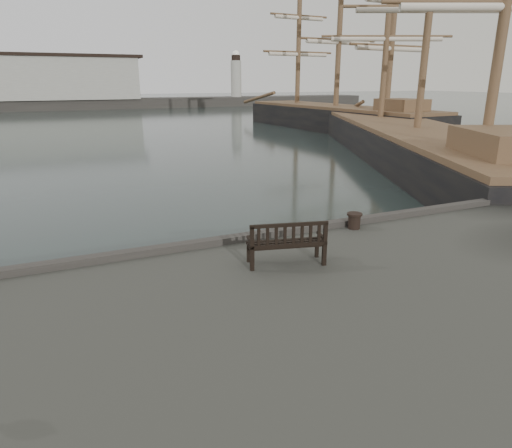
{
  "coord_description": "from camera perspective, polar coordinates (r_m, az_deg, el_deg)",
  "views": [
    {
      "loc": [
        -3.26,
        -10.86,
        5.69
      ],
      "look_at": [
        1.4,
        -0.5,
        2.1
      ],
      "focal_mm": 32.0,
      "sensor_mm": 36.0,
      "label": 1
    }
  ],
  "objects": [
    {
      "name": "ground",
      "position": [
        12.68,
        -6.82,
        -9.25
      ],
      "size": [
        400.0,
        400.0,
        0.0
      ],
      "primitive_type": "plane",
      "color": "black",
      "rests_on": "ground"
    },
    {
      "name": "bollard_right",
      "position": [
        13.53,
        12.17,
        0.39
      ],
      "size": [
        0.46,
        0.46,
        0.46
      ],
      "primitive_type": "cylinder",
      "rotation": [
        0.0,
        0.0,
        0.05
      ],
      "color": "black",
      "rests_on": "quay"
    },
    {
      "name": "tall_ship_far",
      "position": [
        56.13,
        9.82,
        12.33
      ],
      "size": [
        8.23,
        30.23,
        25.62
      ],
      "rotation": [
        0.0,
        0.0,
        0.06
      ],
      "color": "black",
      "rests_on": "ground"
    },
    {
      "name": "breakwater",
      "position": [
        102.87,
        -25.92,
        15.08
      ],
      "size": [
        140.0,
        9.5,
        12.2
      ],
      "color": "#383530",
      "rests_on": "ground"
    },
    {
      "name": "bench",
      "position": [
        10.67,
        3.8,
        -3.35
      ],
      "size": [
        1.9,
        1.03,
        1.04
      ],
      "rotation": [
        0.0,
        0.0,
        -0.24
      ],
      "color": "black",
      "rests_on": "quay"
    },
    {
      "name": "tall_ship_main",
      "position": [
        35.6,
        19.22,
        8.51
      ],
      "size": [
        21.41,
        35.91,
        27.1
      ],
      "rotation": [
        0.0,
        0.0,
        -0.42
      ],
      "color": "black",
      "rests_on": "ground"
    }
  ]
}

